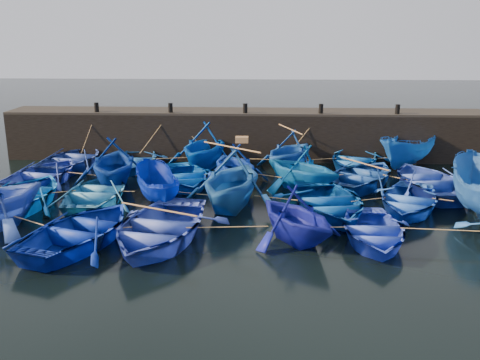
{
  "coord_description": "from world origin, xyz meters",
  "views": [
    {
      "loc": [
        0.96,
        -18.71,
        6.85
      ],
      "look_at": [
        0.0,
        3.2,
        0.7
      ],
      "focal_mm": 40.0,
      "sensor_mm": 36.0,
      "label": 1
    }
  ],
  "objects_px": {
    "boat_0": "(74,159)",
    "boat_8": "(184,176)",
    "boat_13": "(25,194)",
    "wooden_crate": "(242,140)"
  },
  "relations": [
    {
      "from": "boat_8",
      "to": "boat_0",
      "type": "bearing_deg",
      "value": 137.05
    },
    {
      "from": "boat_0",
      "to": "boat_13",
      "type": "bearing_deg",
      "value": 100.65
    },
    {
      "from": "boat_0",
      "to": "boat_8",
      "type": "distance_m",
      "value": 6.83
    },
    {
      "from": "boat_0",
      "to": "boat_13",
      "type": "distance_m",
      "value": 6.14
    },
    {
      "from": "boat_0",
      "to": "boat_13",
      "type": "relative_size",
      "value": 1.0
    },
    {
      "from": "boat_8",
      "to": "boat_13",
      "type": "bearing_deg",
      "value": -169.27
    },
    {
      "from": "boat_13",
      "to": "wooden_crate",
      "type": "xyz_separation_m",
      "value": [
        8.59,
        3.4,
        1.62
      ]
    },
    {
      "from": "boat_8",
      "to": "boat_13",
      "type": "relative_size",
      "value": 0.9
    },
    {
      "from": "boat_8",
      "to": "wooden_crate",
      "type": "distance_m",
      "value": 3.1
    },
    {
      "from": "wooden_crate",
      "to": "boat_0",
      "type": "bearing_deg",
      "value": 162.63
    }
  ]
}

